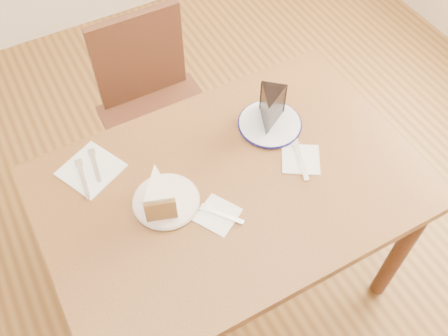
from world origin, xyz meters
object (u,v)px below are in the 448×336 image
chair_far (158,113)px  chocolate_cake (270,111)px  plate_cream (166,201)px  table (232,200)px  plate_navy (270,124)px  carrot_cake (159,192)px

chair_far → chocolate_cake: bearing=118.5°
chocolate_cake → plate_cream: bearing=55.7°
table → chair_far: size_ratio=1.33×
plate_cream → plate_navy: (0.45, 0.12, 0.00)m
chair_far → plate_cream: 0.66m
plate_cream → chocolate_cake: size_ratio=1.64×
table → plate_cream: plate_cream is taller
plate_cream → carrot_cake: bearing=144.2°
chocolate_cake → table: bearing=74.5°
carrot_cake → table: bearing=7.1°
plate_navy → carrot_cake: size_ratio=1.67×
chocolate_cake → chair_far: bearing=-21.2°
plate_cream → plate_navy: 0.46m
chair_far → plate_cream: bearing=70.9°
table → chocolate_cake: bearing=33.9°
table → plate_navy: size_ratio=5.68×
chair_far → plate_cream: size_ratio=4.55×
plate_cream → plate_navy: size_ratio=0.94×
plate_cream → carrot_cake: (-0.02, 0.01, 0.05)m
chair_far → plate_navy: bearing=118.5°
carrot_cake → chair_far: bearing=87.2°
carrot_cake → plate_navy: bearing=31.2°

